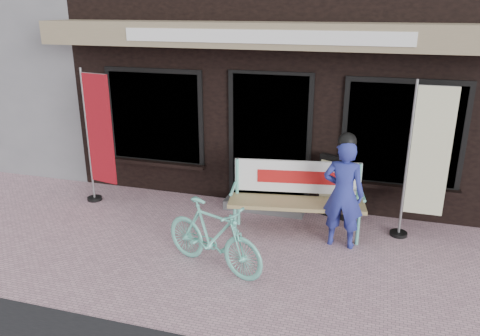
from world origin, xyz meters
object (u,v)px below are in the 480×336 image
(bicycle, at_px, (213,236))
(menu_stand, at_px, (334,186))
(nobori_red, at_px, (98,136))
(person, at_px, (343,192))
(bench, at_px, (297,192))
(nobori_cream, at_px, (425,161))

(bicycle, bearing_deg, menu_stand, -12.30)
(nobori_red, bearing_deg, person, 5.79)
(bench, bearing_deg, nobori_red, 168.43)
(bench, relative_size, bicycle, 1.32)
(nobori_cream, xyz_separation_m, menu_stand, (-1.22, 0.37, -0.65))
(bench, height_order, person, person)
(bench, xyz_separation_m, person, (0.67, -0.25, 0.18))
(bench, xyz_separation_m, nobori_cream, (1.69, 0.28, 0.55))
(nobori_red, relative_size, menu_stand, 2.23)
(bicycle, bearing_deg, nobori_cream, -36.68)
(bench, distance_m, nobori_cream, 1.80)
(nobori_cream, bearing_deg, nobori_red, -177.98)
(person, bearing_deg, bicycle, -139.18)
(bench, distance_m, nobori_red, 3.32)
(nobori_cream, distance_m, menu_stand, 1.43)
(nobori_cream, bearing_deg, menu_stand, 163.53)
(person, bearing_deg, menu_stand, 107.21)
(nobori_red, xyz_separation_m, nobori_cream, (4.96, 0.16, 0.01))
(bicycle, relative_size, menu_stand, 1.50)
(person, relative_size, menu_stand, 1.61)
(bench, bearing_deg, bicycle, -130.74)
(nobori_red, relative_size, nobori_cream, 0.99)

